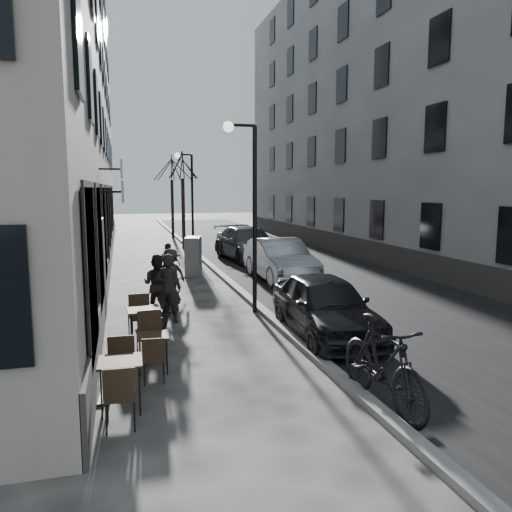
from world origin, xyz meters
name	(u,v)px	position (x,y,z in m)	size (l,w,h in m)	color
ground	(352,402)	(0.00, 0.00, 0.00)	(120.00, 120.00, 0.00)	#393734
road	(278,258)	(3.85, 16.00, 0.00)	(7.30, 60.00, 0.00)	black
kerb	(204,260)	(0.20, 16.00, 0.06)	(0.25, 60.00, 0.12)	gray
building_left	(54,78)	(-6.00, 16.50, 8.00)	(4.00, 35.00, 16.00)	gray
building_right	(383,95)	(9.50, 16.50, 8.00)	(4.00, 35.00, 16.00)	slate
streetlamp_near	(248,197)	(-0.17, 6.00, 3.16)	(0.90, 0.28, 5.09)	black
streetlamp_far	(189,192)	(-0.17, 18.00, 3.16)	(0.90, 0.28, 5.09)	black
tree_near	(182,164)	(-0.10, 21.00, 4.66)	(2.40, 2.40, 5.70)	black
tree_far	(172,168)	(-0.10, 27.00, 4.66)	(2.40, 2.40, 5.70)	black
bistro_set_a	(121,380)	(-3.55, 0.67, 0.49)	(0.66, 1.60, 0.94)	black
bistro_set_b	(153,349)	(-2.96, 2.20, 0.43)	(0.60, 1.43, 0.83)	black
bistro_set_c	(144,324)	(-3.06, 3.70, 0.52)	(0.75, 1.72, 1.00)	black
sign_board	(91,375)	(-4.01, 1.18, 0.41)	(0.37, 0.60, 1.01)	black
utility_cabinet	(193,256)	(-0.80, 12.23, 0.75)	(0.55, 1.00, 1.51)	slate
bicycle	(169,302)	(-2.36, 5.58, 0.54)	(0.71, 2.05, 1.08)	black
cyclist_rider	(169,288)	(-2.36, 5.58, 0.88)	(0.64, 0.42, 1.76)	black
pedestrian_near	(157,284)	(-2.58, 6.52, 0.82)	(0.79, 0.62, 1.63)	#272521
pedestrian_mid	(171,275)	(-2.06, 8.10, 0.79)	(1.02, 0.59, 1.58)	#2A2724
pedestrian_far	(168,266)	(-1.98, 10.00, 0.77)	(0.90, 0.38, 1.54)	black
car_near	(325,306)	(1.00, 3.46, 0.71)	(1.69, 4.19, 1.43)	black
car_mid	(280,260)	(2.13, 10.36, 0.76)	(1.62, 4.64, 1.53)	#9A9DA2
car_far	(248,244)	(2.30, 15.84, 0.77)	(2.16, 5.32, 1.54)	#32363B
moped	(382,364)	(0.35, -0.30, 0.70)	(0.66, 2.33, 1.40)	black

